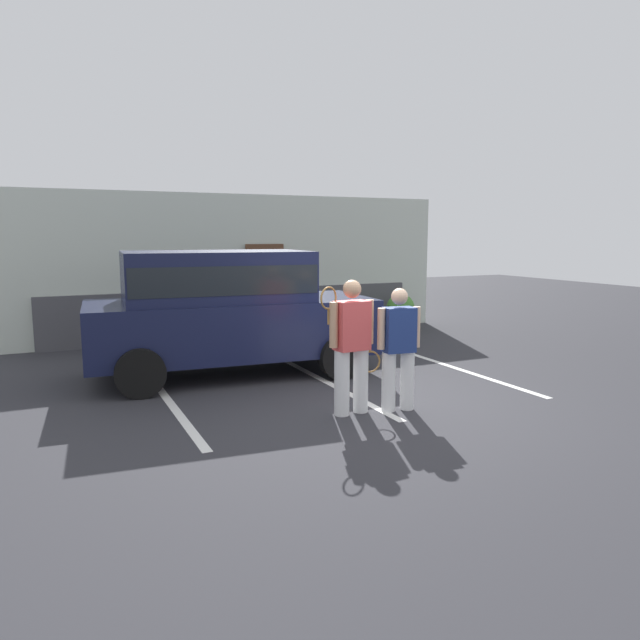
# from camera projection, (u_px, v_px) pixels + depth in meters

# --- Properties ---
(ground_plane) EXTENTS (40.00, 40.00, 0.00)m
(ground_plane) POSITION_uv_depth(u_px,v_px,m) (378.00, 407.00, 7.99)
(ground_plane) COLOR #2D2D33
(parking_stripe_0) EXTENTS (0.12, 4.40, 0.01)m
(parking_stripe_0) POSITION_uv_depth(u_px,v_px,m) (168.00, 400.00, 8.28)
(parking_stripe_0) COLOR silver
(parking_stripe_0) RESTS_ON ground_plane
(parking_stripe_1) EXTENTS (0.12, 4.40, 0.01)m
(parking_stripe_1) POSITION_uv_depth(u_px,v_px,m) (327.00, 382.00, 9.31)
(parking_stripe_1) COLOR silver
(parking_stripe_1) RESTS_ON ground_plane
(parking_stripe_2) EXTENTS (0.12, 4.40, 0.01)m
(parking_stripe_2) POSITION_uv_depth(u_px,v_px,m) (453.00, 367.00, 10.35)
(parking_stripe_2) COLOR silver
(parking_stripe_2) RESTS_ON ground_plane
(house_frontage) EXTENTS (10.15, 0.40, 3.21)m
(house_frontage) POSITION_uv_depth(u_px,v_px,m) (239.00, 270.00, 13.37)
(house_frontage) COLOR silver
(house_frontage) RESTS_ON ground_plane
(parked_suv) EXTENTS (4.73, 2.45, 2.05)m
(parked_suv) POSITION_uv_depth(u_px,v_px,m) (226.00, 306.00, 9.66)
(parked_suv) COLOR #141938
(parked_suv) RESTS_ON ground_plane
(tennis_player_man) EXTENTS (0.78, 0.30, 1.75)m
(tennis_player_man) POSITION_uv_depth(u_px,v_px,m) (351.00, 345.00, 7.56)
(tennis_player_man) COLOR white
(tennis_player_man) RESTS_ON ground_plane
(tennis_player_woman) EXTENTS (0.86, 0.30, 1.63)m
(tennis_player_woman) POSITION_uv_depth(u_px,v_px,m) (398.00, 348.00, 7.72)
(tennis_player_woman) COLOR white
(tennis_player_woman) RESTS_ON ground_plane
(potted_plant_by_porch) EXTENTS (0.52, 0.52, 0.69)m
(potted_plant_by_porch) POSITION_uv_depth(u_px,v_px,m) (372.00, 317.00, 13.84)
(potted_plant_by_porch) COLOR gray
(potted_plant_by_porch) RESTS_ON ground_plane
(potted_plant_secondary) EXTENTS (0.68, 0.68, 0.89)m
(potted_plant_secondary) POSITION_uv_depth(u_px,v_px,m) (400.00, 310.00, 14.28)
(potted_plant_secondary) COLOR gray
(potted_plant_secondary) RESTS_ON ground_plane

